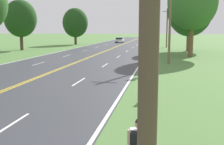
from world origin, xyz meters
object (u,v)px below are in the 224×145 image
at_px(traffic_sign, 151,52).
at_px(tree_far_back, 192,2).
at_px(tree_behind_sign, 190,11).
at_px(tree_left_verge, 20,19).
at_px(car_dark_green_sedan_mid_near, 151,38).
at_px(tree_mid_treeline, 75,23).
at_px(fire_hydrant, 147,93).
at_px(car_white_hatchback_approaching, 120,40).

distance_m(traffic_sign, tree_far_back, 16.54).
height_order(tree_behind_sign, tree_far_back, tree_behind_sign).
distance_m(traffic_sign, tree_behind_sign, 26.06).
relative_size(traffic_sign, tree_far_back, 0.23).
bearing_deg(tree_left_verge, traffic_sign, -44.10).
height_order(tree_far_back, car_dark_green_sedan_mid_near, tree_far_back).
distance_m(tree_mid_treeline, tree_far_back, 34.42).
xyz_separation_m(fire_hydrant, car_dark_green_sedan_mid_near, (-2.88, 77.82, 0.27)).
bearing_deg(tree_left_verge, car_white_hatchback_approaching, 66.77).
relative_size(fire_hydrant, car_dark_green_sedan_mid_near, 0.18).
height_order(tree_left_verge, tree_far_back, tree_far_back).
xyz_separation_m(traffic_sign, tree_mid_treeline, (-18.90, 40.21, 3.15)).
height_order(tree_behind_sign, car_white_hatchback_approaching, tree_behind_sign).
relative_size(fire_hydrant, traffic_sign, 0.34).
bearing_deg(car_dark_green_sedan_mid_near, car_white_hatchback_approaching, -22.51).
xyz_separation_m(traffic_sign, car_dark_green_sedan_mid_near, (-2.71, 69.15, -1.14)).
bearing_deg(traffic_sign, tree_mid_treeline, 115.18).
distance_m(fire_hydrant, tree_far_back, 25.00).
distance_m(tree_left_verge, tree_mid_treeline, 18.52).
distance_m(tree_left_verge, car_dark_green_sedan_mid_near, 51.36).
height_order(fire_hydrant, tree_left_verge, tree_left_verge).
bearing_deg(car_white_hatchback_approaching, fire_hydrant, -169.54).
xyz_separation_m(tree_behind_sign, tree_mid_treeline, (-24.05, 15.09, -1.50)).
relative_size(tree_left_verge, car_dark_green_sedan_mid_near, 1.84).
bearing_deg(car_white_hatchback_approaching, car_dark_green_sedan_mid_near, -22.39).
bearing_deg(tree_far_back, fire_hydrant, -100.38).
bearing_deg(traffic_sign, tree_left_verge, 135.90).
bearing_deg(tree_far_back, tree_left_verge, 165.53).
relative_size(traffic_sign, tree_mid_treeline, 0.29).
relative_size(fire_hydrant, car_white_hatchback_approaching, 0.24).
bearing_deg(tree_left_verge, fire_hydrant, -53.25).
xyz_separation_m(tree_mid_treeline, tree_far_back, (23.41, -25.15, 1.98)).
relative_size(tree_left_verge, tree_behind_sign, 0.80).
bearing_deg(fire_hydrant, tree_far_back, 79.62).
height_order(traffic_sign, tree_mid_treeline, tree_mid_treeline).
xyz_separation_m(tree_mid_treeline, car_white_hatchback_approaching, (8.65, 11.19, -4.25)).
relative_size(car_white_hatchback_approaching, car_dark_green_sedan_mid_near, 0.77).
distance_m(fire_hydrant, tree_behind_sign, 34.69).
bearing_deg(tree_left_verge, tree_behind_sign, 6.14).
distance_m(tree_behind_sign, car_dark_green_sedan_mid_near, 45.10).
bearing_deg(tree_far_back, traffic_sign, -106.67).
bearing_deg(tree_far_back, tree_mid_treeline, 132.95).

